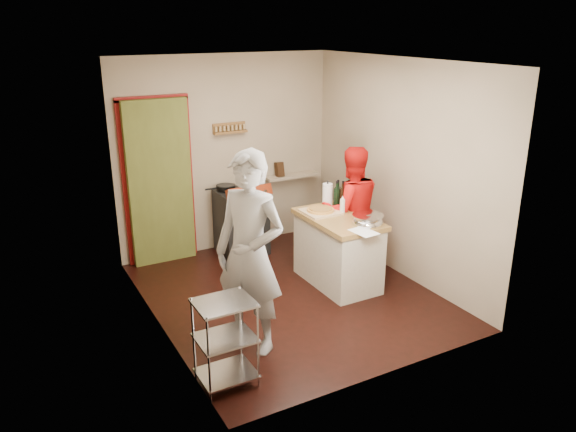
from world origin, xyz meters
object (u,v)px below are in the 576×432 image
at_px(stove, 241,221).
at_px(island, 338,248).
at_px(person_red, 351,210).
at_px(wire_shelving, 225,339).
at_px(person_stripe, 250,254).

relative_size(stove, island, 0.80).
bearing_deg(island, stove, 113.32).
relative_size(island, person_red, 0.79).
distance_m(wire_shelving, island, 2.28).
height_order(island, person_red, person_red).
xyz_separation_m(stove, person_red, (0.95, -1.16, 0.34)).
relative_size(stove, person_red, 0.64).
height_order(wire_shelving, island, island).
distance_m(stove, person_stripe, 2.41).
relative_size(wire_shelving, person_red, 0.51).
relative_size(wire_shelving, person_stripe, 0.41).
xyz_separation_m(wire_shelving, person_stripe, (0.45, 0.44, 0.53)).
distance_m(stove, person_red, 1.54).
height_order(stove, person_stripe, person_stripe).
distance_m(wire_shelving, person_stripe, 0.82).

